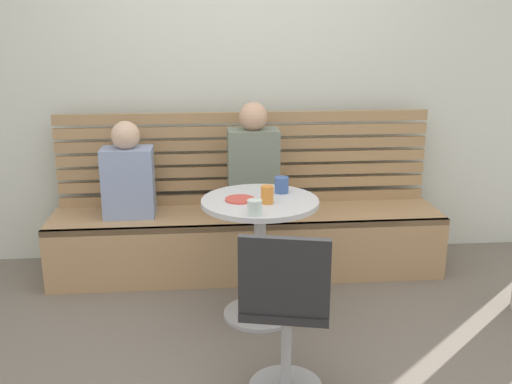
{
  "coord_description": "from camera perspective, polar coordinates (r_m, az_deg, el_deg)",
  "views": [
    {
      "loc": [
        -0.29,
        -2.72,
        1.74
      ],
      "look_at": [
        0.01,
        0.66,
        0.75
      ],
      "focal_mm": 41.84,
      "sensor_mm": 36.0,
      "label": 1
    }
  ],
  "objects": [
    {
      "name": "back_wall",
      "position": [
        4.38,
        -1.34,
        12.47
      ],
      "size": [
        5.2,
        0.1,
        2.9
      ],
      "primitive_type": "cube",
      "color": "silver",
      "rests_on": "ground"
    },
    {
      "name": "cafe_table",
      "position": [
        3.5,
        0.38,
        -4.19
      ],
      "size": [
        0.68,
        0.68,
        0.74
      ],
      "color": "#ADADB2",
      "rests_on": "ground"
    },
    {
      "name": "person_adult",
      "position": [
        4.02,
        -0.26,
        2.56
      ],
      "size": [
        0.34,
        0.22,
        0.77
      ],
      "color": "slate",
      "rests_on": "booth_bench"
    },
    {
      "name": "cup_glass_short",
      "position": [
        3.16,
        -0.13,
        -1.47
      ],
      "size": [
        0.08,
        0.08,
        0.08
      ],
      "primitive_type": "cylinder",
      "color": "silver",
      "rests_on": "cafe_table"
    },
    {
      "name": "booth_bench",
      "position": [
        4.21,
        -0.83,
        -4.86
      ],
      "size": [
        2.7,
        0.52,
        0.44
      ],
      "color": "tan",
      "rests_on": "ground"
    },
    {
      "name": "cup_tumbler_orange",
      "position": [
        3.35,
        1.07,
        -0.25
      ],
      "size": [
        0.07,
        0.07,
        0.1
      ],
      "primitive_type": "cylinder",
      "color": "orange",
      "rests_on": "cafe_table"
    },
    {
      "name": "person_child_left",
      "position": [
        4.1,
        -12.14,
        1.61
      ],
      "size": [
        0.34,
        0.22,
        0.65
      ],
      "color": "#8C9EC6",
      "rests_on": "booth_bench"
    },
    {
      "name": "white_chair",
      "position": [
        2.79,
        2.87,
        -11.04
      ],
      "size": [
        0.48,
        0.48,
        0.85
      ],
      "color": "#ADADB2",
      "rests_on": "ground"
    },
    {
      "name": "cup_mug_blue",
      "position": [
        3.55,
        2.46,
        0.68
      ],
      "size": [
        0.08,
        0.08,
        0.09
      ],
      "primitive_type": "cylinder",
      "color": "#3D5B9E",
      "rests_on": "cafe_table"
    },
    {
      "name": "ground",
      "position": [
        3.25,
        0.87,
        -16.19
      ],
      "size": [
        8.0,
        8.0,
        0.0
      ],
      "primitive_type": "plane",
      "color": "#70665B"
    },
    {
      "name": "booth_backrest",
      "position": [
        4.28,
        -1.1,
        3.28
      ],
      "size": [
        2.65,
        0.04,
        0.67
      ],
      "color": "#A68157",
      "rests_on": "booth_bench"
    },
    {
      "name": "plate_small",
      "position": [
        3.41,
        -1.55,
        -0.7
      ],
      "size": [
        0.17,
        0.17,
        0.01
      ],
      "primitive_type": "cylinder",
      "color": "#DB4C42",
      "rests_on": "cafe_table"
    }
  ]
}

